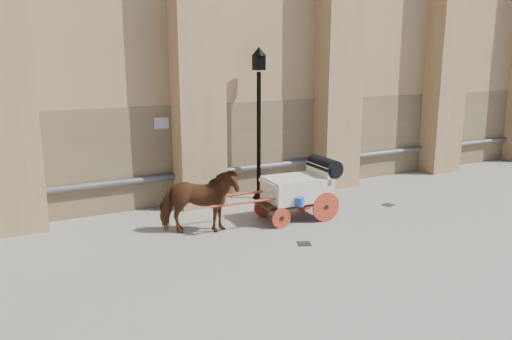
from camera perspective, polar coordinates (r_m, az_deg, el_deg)
ground at (r=12.57m, az=4.09°, el=-7.52°), size 90.00×90.00×0.00m
horse at (r=12.56m, az=-6.52°, el=-3.58°), size 2.17×1.52×1.67m
carriage at (r=13.74m, az=5.19°, el=-1.91°), size 3.83×1.38×1.65m
street_lamp at (r=15.35m, az=0.32°, el=5.79°), size 0.44×0.44×4.67m
drain_grate_near at (r=12.08m, az=5.51°, el=-8.38°), size 0.42×0.42×0.01m
drain_grate_far at (r=15.61m, az=14.85°, el=-3.87°), size 0.40×0.40×0.01m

